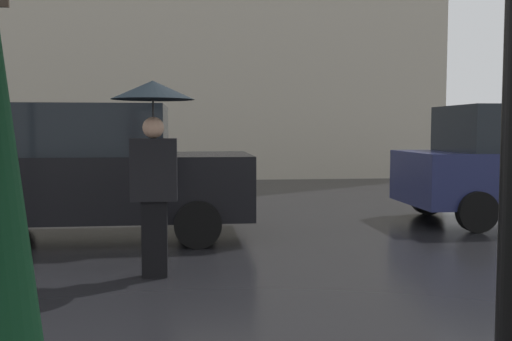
% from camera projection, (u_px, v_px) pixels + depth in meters
% --- Properties ---
extents(pedestrian_with_umbrella, '(0.87, 0.87, 2.07)m').
position_uv_depth(pedestrian_with_umbrella, '(153.00, 133.00, 6.05)').
color(pedestrian_with_umbrella, black).
rests_on(pedestrian_with_umbrella, ground).
extents(parked_car_right, '(4.41, 2.05, 1.90)m').
position_uv_depth(parked_car_right, '(92.00, 171.00, 8.32)').
color(parked_car_right, black).
rests_on(parked_car_right, ground).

